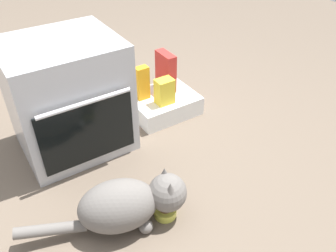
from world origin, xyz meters
name	(u,v)px	position (x,y,z in m)	size (l,w,h in m)	color
ground	(102,175)	(0.00, 0.00, 0.00)	(8.00, 8.00, 0.00)	#6B5B4C
oven	(68,97)	(-0.01, 0.37, 0.35)	(0.64, 0.61, 0.70)	#B7BABF
pantry_cabinet	(163,104)	(0.65, 0.36, 0.07)	(0.46, 0.37, 0.14)	white
food_bowl	(165,211)	(0.16, -0.45, 0.03)	(0.12, 0.12, 0.07)	#D1D14C
cat	(128,203)	(-0.02, -0.39, 0.15)	(0.81, 0.36, 0.28)	slate
snack_bag	(165,91)	(0.62, 0.28, 0.23)	(0.12, 0.09, 0.18)	yellow
cereal_box	(166,71)	(0.73, 0.44, 0.28)	(0.07, 0.18, 0.28)	#B72D28
juice_carton	(142,83)	(0.52, 0.42, 0.26)	(0.09, 0.06, 0.24)	orange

